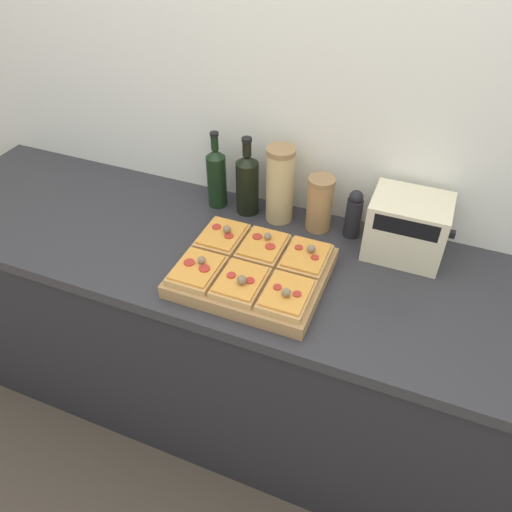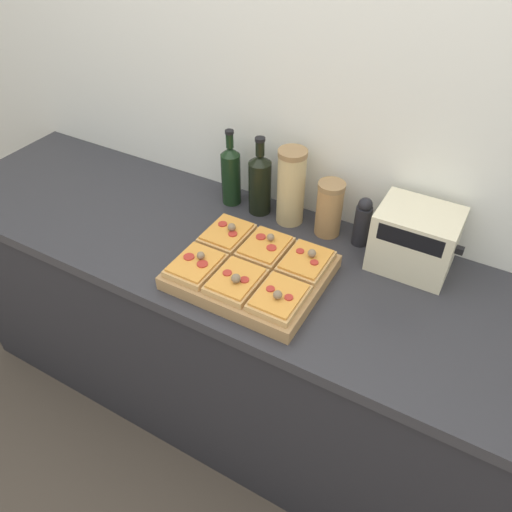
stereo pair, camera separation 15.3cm
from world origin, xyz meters
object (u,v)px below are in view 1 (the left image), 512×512
grain_jar_tall (280,185)px  pepper_mill (354,214)px  cutting_board (252,272)px  toaster_oven (407,227)px  olive_oil_bottle (217,176)px  wine_bottle (247,183)px  grain_jar_short (320,203)px

grain_jar_tall → pepper_mill: grain_jar_tall is taller
cutting_board → grain_jar_tall: size_ratio=1.61×
grain_jar_tall → toaster_oven: grain_jar_tall is taller
olive_oil_bottle → wine_bottle: bearing=0.0°
grain_jar_tall → toaster_oven: 0.44m
wine_bottle → grain_jar_short: size_ratio=1.48×
cutting_board → wine_bottle: wine_bottle is taller
wine_bottle → grain_jar_short: bearing=0.0°
wine_bottle → pepper_mill: 0.39m
toaster_oven → grain_jar_short: bearing=174.4°
cutting_board → olive_oil_bottle: (-0.27, 0.33, 0.10)m
cutting_board → grain_jar_short: (0.11, 0.33, 0.08)m
olive_oil_bottle → grain_jar_tall: size_ratio=1.04×
wine_bottle → olive_oil_bottle: bearing=180.0°
grain_jar_short → cutting_board: bearing=-108.7°
wine_bottle → grain_jar_tall: size_ratio=1.05×
grain_jar_short → toaster_oven: bearing=-5.6°
grain_jar_tall → pepper_mill: (0.26, 0.00, -0.05)m
wine_bottle → toaster_oven: bearing=-3.0°
pepper_mill → toaster_oven: size_ratio=0.67×
olive_oil_bottle → grain_jar_tall: 0.24m
cutting_board → toaster_oven: bearing=36.5°
wine_bottle → toaster_oven: wine_bottle is taller
toaster_oven → grain_jar_tall: bearing=176.2°
olive_oil_bottle → pepper_mill: size_ratio=1.62×
cutting_board → toaster_oven: toaster_oven is taller
olive_oil_bottle → wine_bottle: 0.12m
olive_oil_bottle → toaster_oven: bearing=-2.5°
wine_bottle → pepper_mill: wine_bottle is taller
olive_oil_bottle → pepper_mill: 0.51m
pepper_mill → toaster_oven: (0.18, -0.03, 0.02)m
cutting_board → pepper_mill: 0.41m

